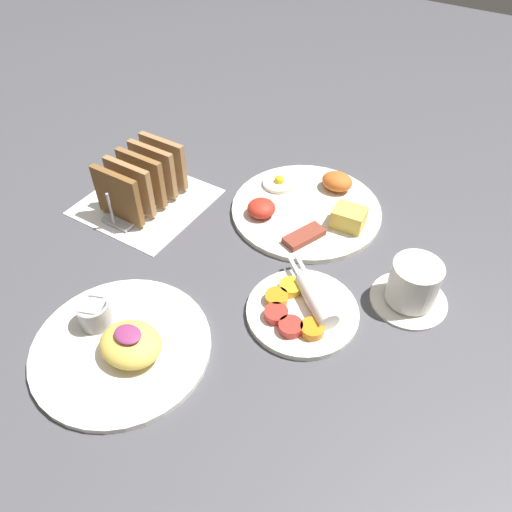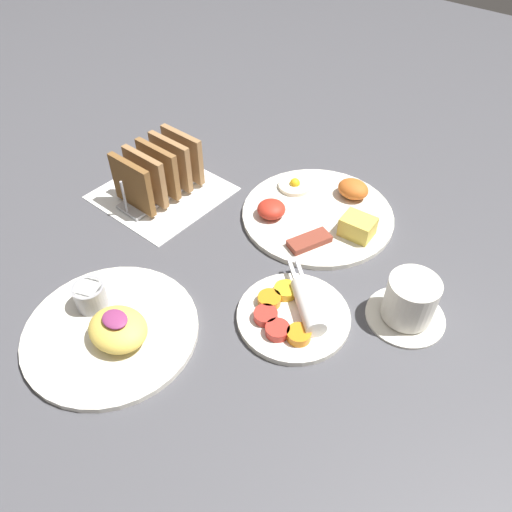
{
  "view_description": "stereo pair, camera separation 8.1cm",
  "coord_description": "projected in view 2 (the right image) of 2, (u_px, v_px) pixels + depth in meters",
  "views": [
    {
      "loc": [
        0.4,
        -0.45,
        0.6
      ],
      "look_at": [
        0.1,
        0.04,
        0.03
      ],
      "focal_mm": 35.0,
      "sensor_mm": 36.0,
      "label": 1
    },
    {
      "loc": [
        0.47,
        -0.41,
        0.6
      ],
      "look_at": [
        0.1,
        0.04,
        0.03
      ],
      "focal_mm": 35.0,
      "sensor_mm": 36.0,
      "label": 2
    }
  ],
  "objects": [
    {
      "name": "ground_plane",
      "position": [
        198.0,
        255.0,
        0.86
      ],
      "size": [
        3.0,
        3.0,
        0.0
      ],
      "primitive_type": "plane",
      "color": "#47474C"
    },
    {
      "name": "napkin_flat",
      "position": [
        162.0,
        193.0,
        0.98
      ],
      "size": [
        0.22,
        0.22,
        0.0
      ],
      "color": "white",
      "rests_on": "ground_plane"
    },
    {
      "name": "plate_breakfast",
      "position": [
        320.0,
        212.0,
        0.92
      ],
      "size": [
        0.28,
        0.28,
        0.05
      ],
      "color": "silver",
      "rests_on": "ground_plane"
    },
    {
      "name": "plate_condiments",
      "position": [
        294.0,
        313.0,
        0.75
      ],
      "size": [
        0.17,
        0.17,
        0.04
      ],
      "color": "silver",
      "rests_on": "ground_plane"
    },
    {
      "name": "plate_foreground",
      "position": [
        111.0,
        327.0,
        0.73
      ],
      "size": [
        0.26,
        0.26,
        0.06
      ],
      "color": "silver",
      "rests_on": "ground_plane"
    },
    {
      "name": "toast_rack",
      "position": [
        159.0,
        171.0,
        0.95
      ],
      "size": [
        0.1,
        0.18,
        0.1
      ],
      "color": "#B7B7BC",
      "rests_on": "ground_plane"
    },
    {
      "name": "coffee_cup",
      "position": [
        410.0,
        302.0,
        0.74
      ],
      "size": [
        0.12,
        0.12,
        0.08
      ],
      "color": "silver",
      "rests_on": "ground_plane"
    }
  ]
}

